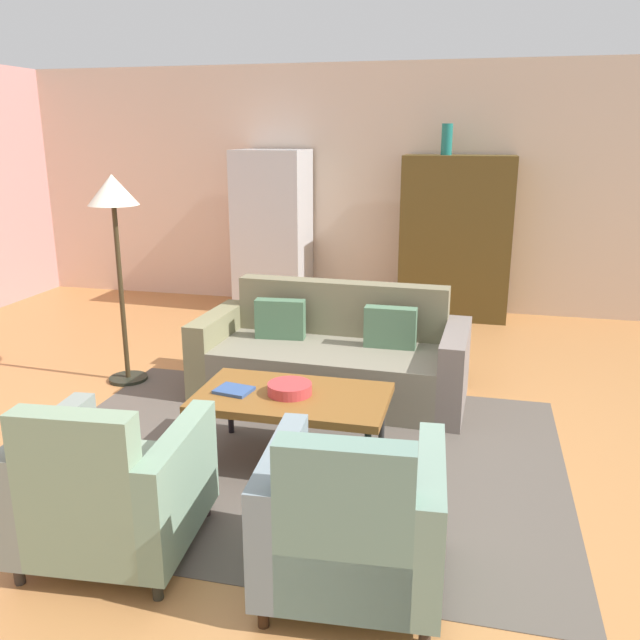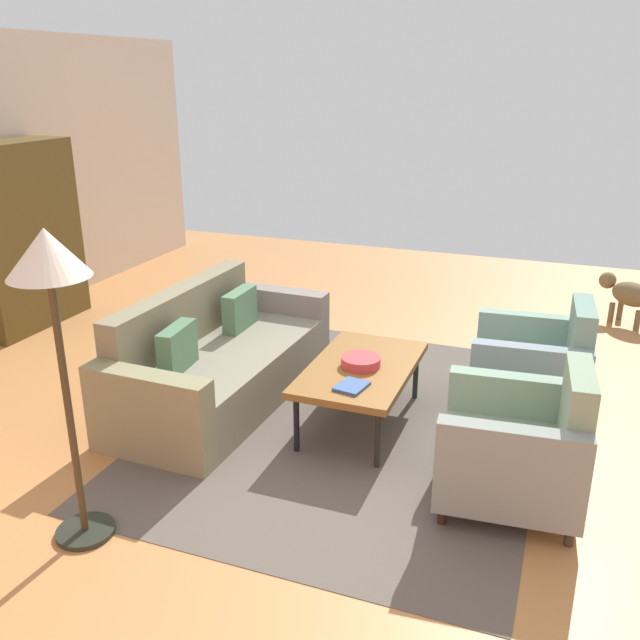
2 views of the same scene
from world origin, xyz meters
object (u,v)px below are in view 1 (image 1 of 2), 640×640
object	(u,v)px
refrigerator	(273,231)
vase_tall	(447,139)
cabinet	(455,238)
floor_lamp	(114,210)
armchair_left	(109,493)
book_stack	(234,390)
fruit_bowl	(290,389)
coffee_table	(292,400)
armchair_right	(351,527)
couch	(333,358)

from	to	relation	value
refrigerator	vase_tall	bearing A→B (deg)	2.93
cabinet	floor_lamp	world-z (taller)	cabinet
armchair_left	vase_tall	size ratio (longest dim) A/B	2.69
book_stack	floor_lamp	world-z (taller)	floor_lamp
floor_lamp	cabinet	bearing A→B (deg)	46.54
floor_lamp	armchair_left	bearing A→B (deg)	-62.26
fruit_bowl	vase_tall	xyz separation A→B (m)	(0.69, 3.75, 1.47)
coffee_table	armchair_right	xyz separation A→B (m)	(0.60, -1.17, -0.07)
vase_tall	cabinet	bearing A→B (deg)	1.81
armchair_left	book_stack	world-z (taller)	armchair_left
vase_tall	refrigerator	size ratio (longest dim) A/B	0.18
armchair_left	armchair_right	world-z (taller)	same
armchair_left	book_stack	size ratio (longest dim) A/B	3.57
couch	refrigerator	world-z (taller)	refrigerator
armchair_left	cabinet	size ratio (longest dim) A/B	0.49
couch	floor_lamp	size ratio (longest dim) A/B	1.24
fruit_bowl	vase_tall	world-z (taller)	vase_tall
couch	coffee_table	world-z (taller)	couch
couch	vase_tall	size ratio (longest dim) A/B	6.50
couch	book_stack	distance (m)	1.30
book_stack	vase_tall	bearing A→B (deg)	74.66
coffee_table	cabinet	distance (m)	3.88
vase_tall	floor_lamp	distance (m)	3.68
coffee_table	armchair_right	distance (m)	1.32
coffee_table	armchair_left	xyz separation A→B (m)	(-0.59, -1.17, -0.07)
vase_tall	armchair_left	bearing A→B (deg)	-104.46
armchair_right	book_stack	distance (m)	1.49
coffee_table	fruit_bowl	world-z (taller)	fruit_bowl
coffee_table	armchair_right	bearing A→B (deg)	-62.59
armchair_left	armchair_right	xyz separation A→B (m)	(1.20, -0.00, 0.00)
armchair_left	coffee_table	bearing A→B (deg)	58.24
armchair_left	floor_lamp	size ratio (longest dim) A/B	0.51
armchair_right	armchair_left	bearing A→B (deg)	175.90
couch	cabinet	xyz separation A→B (m)	(0.82, 2.57, 0.61)
book_stack	armchair_left	bearing A→B (deg)	-101.39
fruit_bowl	vase_tall	size ratio (longest dim) A/B	0.85
armchair_left	cabinet	distance (m)	5.15
couch	refrigerator	xyz separation A→B (m)	(-1.28, 2.47, 0.64)
refrigerator	floor_lamp	bearing A→B (deg)	-100.38
couch	armchair_left	world-z (taller)	armchair_left
fruit_bowl	vase_tall	distance (m)	4.09
book_stack	cabinet	size ratio (longest dim) A/B	0.14
fruit_bowl	cabinet	xyz separation A→B (m)	(0.84, 3.76, 0.41)
armchair_left	floor_lamp	world-z (taller)	floor_lamp
book_stack	coffee_table	bearing A→B (deg)	7.54
armchair_right	fruit_bowl	size ratio (longest dim) A/B	3.15
couch	vase_tall	distance (m)	3.14
armchair_right	floor_lamp	size ratio (longest dim) A/B	0.51
armchair_left	cabinet	world-z (taller)	cabinet
armchair_left	couch	bearing A→B (deg)	71.00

